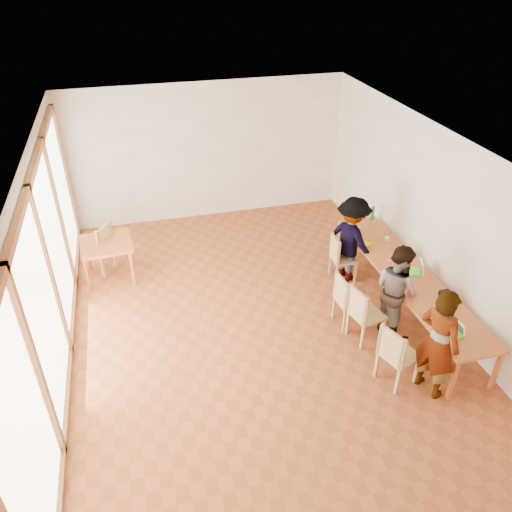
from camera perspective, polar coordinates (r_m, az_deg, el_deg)
The scene contains 25 objects.
ground at distance 8.40m, azimuth -0.13°, elevation -7.40°, with size 8.00×8.00×0.00m, color #A04B26.
wall_back at distance 11.08m, azimuth -5.53°, elevation 11.72°, with size 6.00×0.10×3.00m, color #F1E5D0.
wall_front at distance 4.76m, azimuth 13.33°, elevation -23.20°, with size 6.00×0.10×3.00m, color #F1E5D0.
wall_right at distance 8.69m, azimuth 19.40°, elevation 3.95°, with size 0.10×8.00×3.00m, color #F1E5D0.
window_wall at distance 7.47m, azimuth -22.69°, elevation -1.68°, with size 0.10×8.00×3.00m, color white.
ceiling at distance 6.88m, azimuth -0.16°, elevation 12.36°, with size 6.00×8.00×0.04m, color white.
communal_table at distance 8.58m, azimuth 16.90°, elevation -2.22°, with size 0.80×4.00×0.75m.
side_table at distance 9.47m, azimuth -16.70°, elevation 1.07°, with size 0.90×0.90×0.75m.
chair_near at distance 7.23m, azimuth 15.64°, elevation -10.37°, with size 0.58×0.58×0.52m.
chair_mid at distance 7.84m, azimuth 12.08°, elevation -6.02°, with size 0.53×0.53×0.52m.
chair_far at distance 8.12m, azimuth 10.25°, elevation -4.48°, with size 0.46×0.46×0.50m.
chair_empty at distance 9.20m, azimuth 9.50°, elevation 0.29°, with size 0.44×0.44×0.48m.
chair_spare at distance 9.73m, azimuth -17.26°, elevation 1.38°, with size 0.64×0.64×0.52m.
person_near at distance 7.14m, azimuth 20.07°, elevation -9.33°, with size 0.62×0.41×1.70m, color gray.
person_mid at distance 8.06m, azimuth 15.75°, elevation -3.72°, with size 0.77×0.60×1.57m, color gray.
person_far at distance 9.15m, azimuth 10.86°, elevation 1.85°, with size 1.06×0.61×1.64m, color gray.
laptop_near at distance 7.52m, azimuth 22.07°, elevation -7.93°, with size 0.19×0.22×0.18m.
laptop_mid at distance 8.60m, azimuth 18.09°, elevation -1.48°, with size 0.32×0.33×0.22m.
laptop_far at distance 8.91m, azimuth 16.22°, elevation 0.08°, with size 0.21×0.24×0.20m.
yellow_mug at distance 9.13m, azimuth 12.80°, elevation 1.45°, with size 0.14×0.14×0.11m, color yellow.
green_bottle at distance 10.00m, azimuth 13.17°, elevation 4.80°, with size 0.07×0.07×0.28m, color #1B692D.
clear_glass at distance 8.12m, azimuth 17.44°, elevation -3.69°, with size 0.07×0.07×0.09m, color silver.
condiment_cup at distance 9.40m, azimuth 14.73°, elevation 1.94°, with size 0.08×0.08×0.06m, color white.
pink_phone at distance 8.79m, azimuth 14.89°, elevation -0.52°, with size 0.05×0.10×0.01m, color #E74683.
black_pouch at distance 8.14m, azimuth 21.06°, elevation -4.34°, with size 0.16×0.26×0.09m, color black.
Camera 1 is at (-1.64, -6.25, 5.36)m, focal length 35.00 mm.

